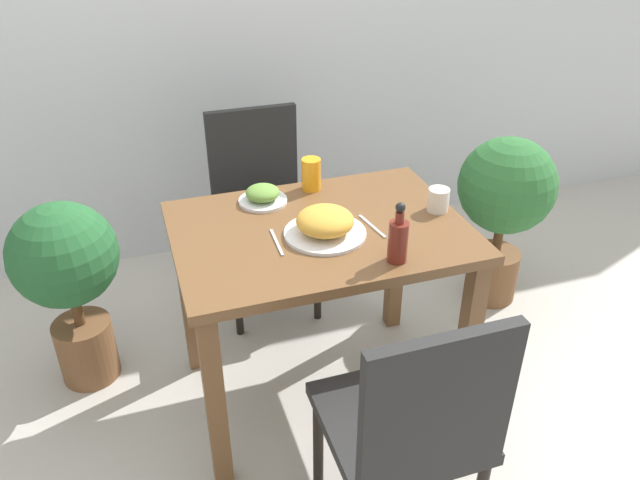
# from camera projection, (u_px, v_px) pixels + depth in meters

# --- Properties ---
(ground_plane) EXTENTS (16.00, 16.00, 0.00)m
(ground_plane) POSITION_uv_depth(u_px,v_px,m) (320.00, 389.00, 2.47)
(ground_plane) COLOR #B7B2A8
(dining_table) EXTENTS (0.98, 0.70, 0.74)m
(dining_table) POSITION_uv_depth(u_px,v_px,m) (320.00, 259.00, 2.15)
(dining_table) COLOR brown
(dining_table) RESTS_ON ground_plane
(chair_near) EXTENTS (0.42, 0.42, 0.89)m
(chair_near) POSITION_uv_depth(u_px,v_px,m) (413.00, 424.00, 1.66)
(chair_near) COLOR black
(chair_near) RESTS_ON ground_plane
(chair_far) EXTENTS (0.42, 0.42, 0.89)m
(chair_far) POSITION_uv_depth(u_px,v_px,m) (261.00, 201.00, 2.77)
(chair_far) COLOR black
(chair_far) RESTS_ON ground_plane
(food_plate) EXTENTS (0.27, 0.27, 0.09)m
(food_plate) POSITION_uv_depth(u_px,v_px,m) (325.00, 224.00, 2.02)
(food_plate) COLOR white
(food_plate) RESTS_ON dining_table
(side_plate) EXTENTS (0.17, 0.17, 0.06)m
(side_plate) POSITION_uv_depth(u_px,v_px,m) (263.00, 195.00, 2.23)
(side_plate) COLOR white
(side_plate) RESTS_ON dining_table
(drink_cup) EXTENTS (0.07, 0.07, 0.08)m
(drink_cup) POSITION_uv_depth(u_px,v_px,m) (438.00, 200.00, 2.17)
(drink_cup) COLOR silver
(drink_cup) RESTS_ON dining_table
(juice_glass) EXTENTS (0.07, 0.07, 0.12)m
(juice_glass) POSITION_uv_depth(u_px,v_px,m) (311.00, 174.00, 2.30)
(juice_glass) COLOR orange
(juice_glass) RESTS_ON dining_table
(sauce_bottle) EXTENTS (0.06, 0.06, 0.20)m
(sauce_bottle) POSITION_uv_depth(u_px,v_px,m) (398.00, 239.00, 1.87)
(sauce_bottle) COLOR maroon
(sauce_bottle) RESTS_ON dining_table
(fork_utensil) EXTENTS (0.01, 0.16, 0.00)m
(fork_utensil) POSITION_uv_depth(u_px,v_px,m) (277.00, 242.00, 2.00)
(fork_utensil) COLOR silver
(fork_utensil) RESTS_ON dining_table
(spoon_utensil) EXTENTS (0.03, 0.17, 0.00)m
(spoon_utensil) POSITION_uv_depth(u_px,v_px,m) (372.00, 226.00, 2.09)
(spoon_utensil) COLOR silver
(spoon_utensil) RESTS_ON dining_table
(potted_plant_left) EXTENTS (0.39, 0.39, 0.77)m
(potted_plant_left) POSITION_uv_depth(u_px,v_px,m) (68.00, 273.00, 2.29)
(potted_plant_left) COLOR brown
(potted_plant_left) RESTS_ON ground_plane
(potted_plant_right) EXTENTS (0.43, 0.43, 0.80)m
(potted_plant_right) POSITION_uv_depth(u_px,v_px,m) (505.00, 200.00, 2.75)
(potted_plant_right) COLOR brown
(potted_plant_right) RESTS_ON ground_plane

